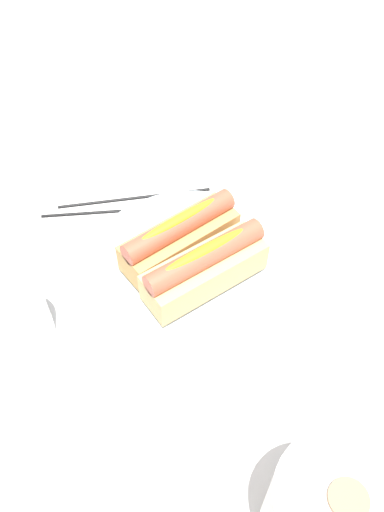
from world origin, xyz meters
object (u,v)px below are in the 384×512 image
at_px(hotdog_front, 180,237).
at_px(chopstick_far, 135,197).
at_px(hotdog_back, 205,267).
at_px(water_glass, 18,318).
at_px(serving_bowl, 192,274).
at_px(chopstick_near, 120,210).

bearing_deg(hotdog_front, chopstick_far, -94.07).
xyz_separation_m(hotdog_back, chopstick_far, (-0.01, -0.20, -0.06)).
height_order(water_glass, chopstick_far, water_glass).
bearing_deg(serving_bowl, chopstick_far, -93.31).
relative_size(hotdog_front, chopstick_far, 0.70).
xyz_separation_m(chopstick_near, chopstick_far, (-0.03, -0.01, 0.00)).
bearing_deg(chopstick_far, water_glass, 54.40).
relative_size(hotdog_front, hotdog_back, 1.01).
xyz_separation_m(serving_bowl, hotdog_back, (-0.00, 0.03, 0.04)).
distance_m(serving_bowl, hotdog_front, 0.05).
relative_size(hotdog_back, water_glass, 1.69).
bearing_deg(serving_bowl, hotdog_back, 90.72).
bearing_deg(hotdog_back, water_glass, -17.30).
distance_m(water_glass, chopstick_far, 0.26).
bearing_deg(hotdog_front, hotdog_back, 90.72).
height_order(hotdog_back, water_glass, hotdog_back).
relative_size(serving_bowl, hotdog_front, 1.77).
height_order(hotdog_front, chopstick_near, hotdog_front).
xyz_separation_m(hotdog_back, water_glass, (0.21, -0.06, -0.02)).
relative_size(serving_bowl, water_glass, 3.04).
bearing_deg(chopstick_far, hotdog_front, 108.03).
distance_m(hotdog_back, water_glass, 0.22).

